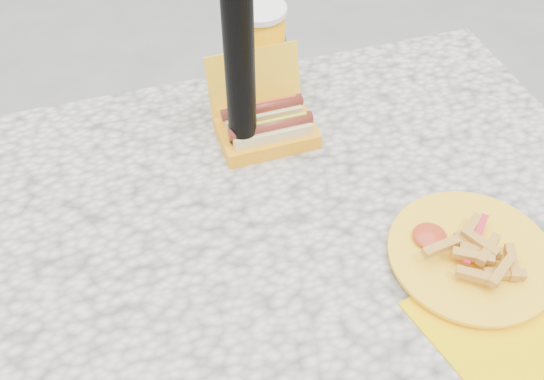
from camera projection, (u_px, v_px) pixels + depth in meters
name	position (u px, v px, depth m)	size (l,w,h in m)	color
picnic_table	(270.00, 254.00, 1.08)	(1.20, 0.80, 0.75)	beige
hotdog_box	(266.00, 124.00, 1.11)	(0.18, 0.15, 0.14)	yellow
fries_plate	(473.00, 260.00, 0.93)	(0.27, 0.36, 0.05)	#FFC900
soda_cup	(260.00, 52.00, 1.16)	(0.10, 0.10, 0.19)	#FF9B00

